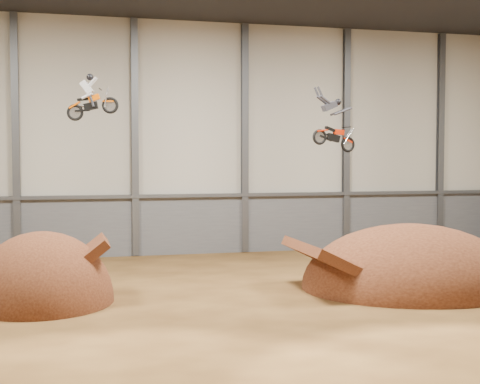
{
  "coord_description": "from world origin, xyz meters",
  "views": [
    {
      "loc": [
        -6.85,
        -24.84,
        5.87
      ],
      "look_at": [
        0.34,
        4.0,
        4.31
      ],
      "focal_mm": 50.0,
      "sensor_mm": 36.0,
      "label": 1
    }
  ],
  "objects_px": {
    "takeoff_ramp": "(42,302)",
    "landing_ramp": "(410,287)",
    "fmx_rider_b": "(333,120)",
    "fmx_rider_a": "(94,93)"
  },
  "relations": [
    {
      "from": "takeoff_ramp",
      "to": "landing_ramp",
      "type": "height_order",
      "value": "takeoff_ramp"
    },
    {
      "from": "takeoff_ramp",
      "to": "fmx_rider_b",
      "type": "height_order",
      "value": "fmx_rider_b"
    },
    {
      "from": "fmx_rider_b",
      "to": "fmx_rider_a",
      "type": "bearing_deg",
      "value": 164.52
    },
    {
      "from": "fmx_rider_b",
      "to": "landing_ramp",
      "type": "bearing_deg",
      "value": -55.87
    },
    {
      "from": "landing_ramp",
      "to": "fmx_rider_b",
      "type": "relative_size",
      "value": 3.22
    },
    {
      "from": "takeoff_ramp",
      "to": "fmx_rider_a",
      "type": "height_order",
      "value": "fmx_rider_a"
    },
    {
      "from": "takeoff_ramp",
      "to": "fmx_rider_a",
      "type": "xyz_separation_m",
      "value": [
        2.26,
        3.36,
        8.75
      ]
    },
    {
      "from": "takeoff_ramp",
      "to": "fmx_rider_b",
      "type": "xyz_separation_m",
      "value": [
        13.32,
        2.06,
        7.61
      ]
    },
    {
      "from": "fmx_rider_a",
      "to": "fmx_rider_b",
      "type": "relative_size",
      "value": 0.76
    },
    {
      "from": "landing_ramp",
      "to": "fmx_rider_b",
      "type": "height_order",
      "value": "fmx_rider_b"
    }
  ]
}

